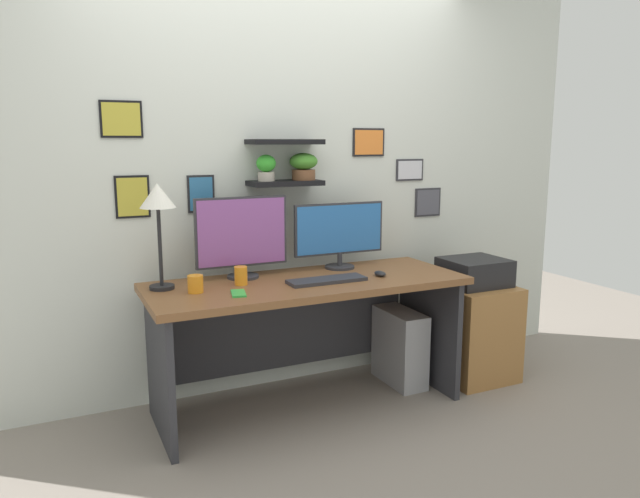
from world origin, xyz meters
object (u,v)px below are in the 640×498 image
at_px(monitor_right, 339,233).
at_px(computer_tower_right, 400,347).
at_px(keyboard, 327,280).
at_px(drawer_cabinet, 472,331).
at_px(desk, 304,313).
at_px(computer_mouse, 380,274).
at_px(monitor_left, 242,236).
at_px(desk_lamp, 158,204).
at_px(coffee_mug, 195,284).
at_px(pen_cup, 241,276).
at_px(printer, 474,272).
at_px(cell_phone, 238,293).

xyz_separation_m(monitor_right, computer_tower_right, (0.36, -0.14, -0.73)).
bearing_deg(keyboard, drawer_cabinet, 3.01).
distance_m(desk, computer_mouse, 0.49).
bearing_deg(monitor_left, desk_lamp, -170.82).
bearing_deg(desk_lamp, computer_tower_right, -2.77).
height_order(desk_lamp, coffee_mug, desk_lamp).
bearing_deg(monitor_right, pen_cup, -166.56).
height_order(monitor_right, printer, monitor_right).
distance_m(desk_lamp, pen_cup, 0.57).
height_order(desk, printer, printer).
bearing_deg(desk, monitor_right, 27.52).
bearing_deg(pen_cup, keyboard, -17.28).
xyz_separation_m(desk, keyboard, (0.08, -0.14, 0.21)).
height_order(cell_phone, computer_tower_right, cell_phone).
xyz_separation_m(desk_lamp, coffee_mug, (0.14, -0.15, -0.40)).
xyz_separation_m(pen_cup, printer, (1.52, -0.08, -0.11)).
bearing_deg(computer_mouse, drawer_cabinet, 4.48).
bearing_deg(drawer_cabinet, computer_mouse, -175.52).
distance_m(desk_lamp, coffee_mug, 0.45).
height_order(keyboard, coffee_mug, coffee_mug).
xyz_separation_m(keyboard, cell_phone, (-0.52, -0.05, -0.01)).
bearing_deg(keyboard, monitor_right, 52.71).
distance_m(monitor_left, desk_lamp, 0.52).
bearing_deg(printer, desk, 175.82).
relative_size(monitor_right, computer_tower_right, 1.25).
height_order(desk, keyboard, keyboard).
bearing_deg(pen_cup, desk, 0.22).
xyz_separation_m(printer, computer_tower_right, (-0.48, 0.10, -0.46)).
bearing_deg(pen_cup, desk_lamp, 167.94).
bearing_deg(computer_tower_right, computer_mouse, -147.68).
bearing_deg(printer, monitor_right, 163.83).
distance_m(monitor_right, printer, 0.92).
distance_m(keyboard, drawer_cabinet, 1.17).
height_order(desk_lamp, drawer_cabinet, desk_lamp).
bearing_deg(drawer_cabinet, coffee_mug, 179.31).
relative_size(keyboard, cell_phone, 3.14).
bearing_deg(pen_cup, computer_mouse, -10.09).
xyz_separation_m(keyboard, computer_mouse, (0.34, -0.00, 0.01)).
xyz_separation_m(desk_lamp, drawer_cabinet, (1.92, -0.17, -0.89)).
height_order(desk, pen_cup, pen_cup).
distance_m(keyboard, desk_lamp, 0.98).
relative_size(monitor_left, pen_cup, 5.30).
height_order(computer_mouse, computer_tower_right, computer_mouse).
bearing_deg(computer_tower_right, desk, -178.67).
relative_size(drawer_cabinet, computer_tower_right, 1.30).
distance_m(keyboard, pen_cup, 0.47).
relative_size(printer, computer_tower_right, 0.81).
bearing_deg(monitor_left, drawer_cabinet, -9.52).
distance_m(monitor_right, cell_phone, 0.86).
bearing_deg(computer_tower_right, keyboard, -165.15).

